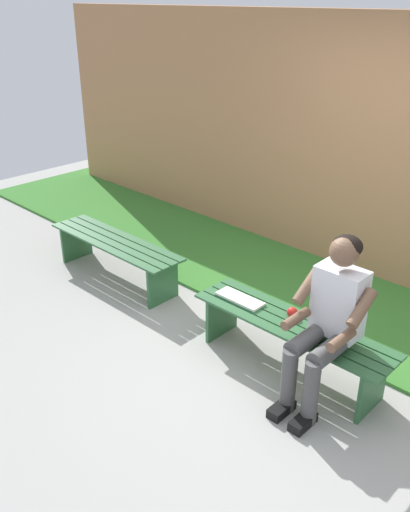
% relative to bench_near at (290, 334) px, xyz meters
% --- Properties ---
extents(ground_plane, '(10.00, 7.00, 0.04)m').
position_rel_bench_near_xyz_m(ground_plane, '(1.08, 1.00, -0.34)').
color(ground_plane, '#9E9E99').
extents(grass_strip, '(9.00, 1.83, 0.03)m').
position_rel_bench_near_xyz_m(grass_strip, '(1.08, -1.27, -0.31)').
color(grass_strip, '#387A2D').
rests_on(grass_strip, ground).
extents(brick_wall, '(9.50, 0.24, 2.52)m').
position_rel_bench_near_xyz_m(brick_wall, '(0.50, -1.94, 0.94)').
color(brick_wall, '#B27A51').
rests_on(brick_wall, ground).
extents(bench_near, '(1.63, 0.43, 0.42)m').
position_rel_bench_near_xyz_m(bench_near, '(0.00, 0.00, 0.00)').
color(bench_near, '#2D6038').
rests_on(bench_near, ground).
extents(bench_far, '(1.64, 0.43, 0.42)m').
position_rel_bench_near_xyz_m(bench_far, '(2.15, -0.00, 0.00)').
color(bench_far, '#2D6038').
rests_on(bench_far, ground).
extents(person_seated, '(0.50, 0.69, 1.23)m').
position_rel_bench_near_xyz_m(person_seated, '(-0.36, 0.10, 0.35)').
color(person_seated, silver).
rests_on(person_seated, ground).
extents(apple, '(0.08, 0.08, 0.08)m').
position_rel_bench_near_xyz_m(apple, '(0.04, -0.06, 0.14)').
color(apple, red).
rests_on(apple, bench_near).
extents(book_open, '(0.41, 0.16, 0.02)m').
position_rel_bench_near_xyz_m(book_open, '(0.49, 0.02, 0.11)').
color(book_open, white).
rests_on(book_open, bench_near).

